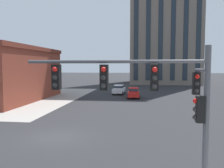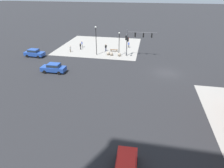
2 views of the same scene
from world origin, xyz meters
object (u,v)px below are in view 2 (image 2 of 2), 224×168
(traffic_signal_main, at_px, (134,39))
(car_main_northbound_far, at_px, (126,168))
(pedestrian_walking_east, at_px, (70,49))
(bollard_sphere_curb_c, at_px, (108,53))
(bench_near_signal, at_px, (114,50))
(pedestrian_by_lamp, at_px, (129,44))
(pedestrian_at_curb, at_px, (80,46))
(pedestrian_with_bag, at_px, (82,44))
(bollard_sphere_curb_b, at_px, (111,54))
(pedestrian_near_bench, at_px, (106,47))
(street_lamp_corner_near, at_px, (119,41))
(bollard_sphere_curb_a, at_px, (119,55))
(car_main_southbound_near, at_px, (34,53))
(car_main_northbound_near, at_px, (54,68))
(street_lamp_mid_sidewalk, at_px, (96,38))

(traffic_signal_main, bearing_deg, car_main_northbound_far, 94.27)
(pedestrian_walking_east, bearing_deg, traffic_signal_main, 179.42)
(bollard_sphere_curb_c, xyz_separation_m, car_main_northbound_far, (-7.83, 29.76, 0.55))
(bench_near_signal, distance_m, pedestrian_by_lamp, 5.00)
(pedestrian_at_curb, relative_size, pedestrian_with_bag, 0.95)
(pedestrian_with_bag, bearing_deg, bollard_sphere_curb_b, 151.03)
(bollard_sphere_curb_c, distance_m, pedestrian_near_bench, 3.08)
(street_lamp_corner_near, bearing_deg, bollard_sphere_curb_a, 113.88)
(bollard_sphere_curb_c, distance_m, car_main_southbound_near, 16.39)
(bench_near_signal, distance_m, pedestrian_walking_east, 10.37)
(bollard_sphere_curb_a, bearing_deg, car_main_southbound_near, 11.95)
(pedestrian_with_bag, xyz_separation_m, car_main_northbound_near, (-0.11, 15.86, -0.06))
(bollard_sphere_curb_b, height_order, pedestrian_walking_east, pedestrian_walking_east)
(car_main_southbound_near, bearing_deg, bollard_sphere_curb_c, -165.06)
(car_main_southbound_near, bearing_deg, street_lamp_mid_sidewalk, -163.68)
(traffic_signal_main, bearing_deg, pedestrian_with_bag, -18.18)
(bollard_sphere_curb_c, bearing_deg, street_lamp_mid_sidewalk, 7.75)
(pedestrian_with_bag, distance_m, street_lamp_corner_near, 11.47)
(bollard_sphere_curb_c, xyz_separation_m, car_main_northbound_near, (7.66, 11.34, 0.55))
(bollard_sphere_curb_a, distance_m, pedestrian_near_bench, 4.93)
(bollard_sphere_curb_a, height_order, car_main_northbound_far, car_main_northbound_far)
(pedestrian_at_curb, distance_m, street_lamp_corner_near, 10.72)
(pedestrian_walking_east, xyz_separation_m, pedestrian_with_bag, (-1.46, -4.24, 0.09))
(pedestrian_with_bag, relative_size, street_lamp_corner_near, 0.32)
(pedestrian_walking_east, bearing_deg, street_lamp_mid_sidewalk, 174.45)
(traffic_signal_main, bearing_deg, pedestrian_at_curb, -11.31)
(pedestrian_walking_east, xyz_separation_m, car_main_northbound_far, (-17.06, 30.05, 0.03))
(pedestrian_near_bench, distance_m, pedestrian_walking_east, 8.44)
(pedestrian_walking_east, bearing_deg, bench_near_signal, -166.03)
(bollard_sphere_curb_c, distance_m, bench_near_signal, 2.90)
(bollard_sphere_curb_b, relative_size, car_main_northbound_near, 0.17)
(traffic_signal_main, distance_m, car_main_northbound_near, 17.78)
(pedestrian_walking_east, height_order, car_main_northbound_near, car_main_northbound_near)
(street_lamp_corner_near, height_order, car_main_southbound_near, street_lamp_corner_near)
(bollard_sphere_curb_c, bearing_deg, car_main_northbound_near, 55.96)
(bollard_sphere_curb_a, xyz_separation_m, pedestrian_by_lamp, (-1.31, -6.99, 0.49))
(pedestrian_by_lamp, height_order, car_main_southbound_near, car_main_southbound_near)
(bollard_sphere_curb_b, bearing_deg, car_main_northbound_far, 103.39)
(bench_near_signal, bearing_deg, car_main_northbound_far, 102.16)
(bench_near_signal, distance_m, car_main_northbound_far, 33.30)
(bollard_sphere_curb_a, height_order, pedestrian_walking_east, pedestrian_walking_east)
(pedestrian_at_curb, distance_m, pedestrian_with_bag, 1.77)
(pedestrian_at_curb, relative_size, car_main_southbound_near, 0.36)
(bench_near_signal, xyz_separation_m, pedestrian_at_curb, (8.39, 0.01, 0.60))
(pedestrian_walking_east, distance_m, pedestrian_with_bag, 4.48)
(pedestrian_at_curb, distance_m, car_main_northbound_near, 14.11)
(bollard_sphere_curb_a, bearing_deg, street_lamp_corner_near, -66.12)
(pedestrian_by_lamp, xyz_separation_m, street_lamp_mid_sidewalk, (6.54, 7.03, 3.03))
(car_main_southbound_near, bearing_deg, pedestrian_with_bag, -132.63)
(traffic_signal_main, xyz_separation_m, bollard_sphere_curb_c, (5.60, 0.14, -3.51))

